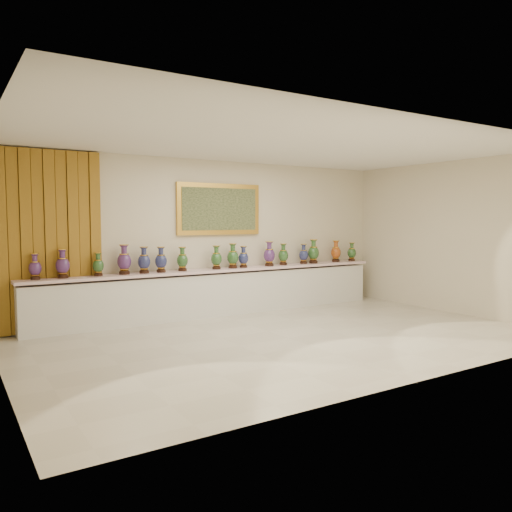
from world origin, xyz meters
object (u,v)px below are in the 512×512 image
Objects in this scene: vase_0 at (35,268)px; vase_2 at (98,265)px; vase_1 at (63,265)px; counter at (220,292)px.

vase_2 is (0.98, -0.02, -0.01)m from vase_0.
vase_0 is at bearing 176.76° from vase_1.
vase_2 is at bearing -179.96° from counter.
counter is 2.40m from vase_2.
vase_0 reaches higher than vase_2.
vase_1 is 1.20× the size of vase_2.
vase_1 is (-2.88, -0.01, 0.68)m from counter.
vase_2 reaches higher than counter.
vase_1 reaches higher than vase_0.
counter is at bearing 0.12° from vase_1.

